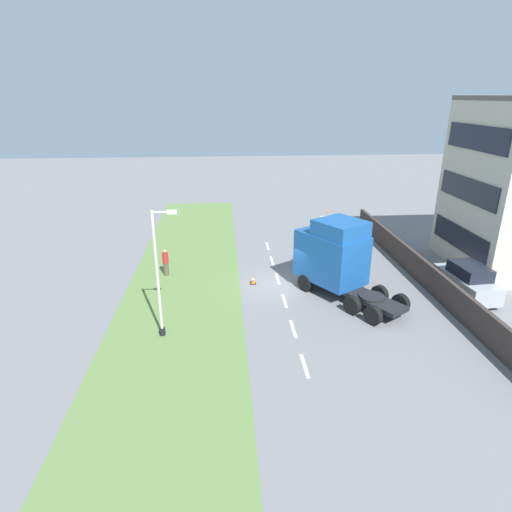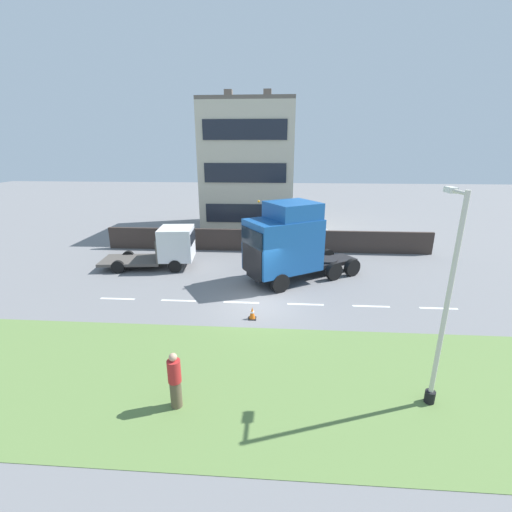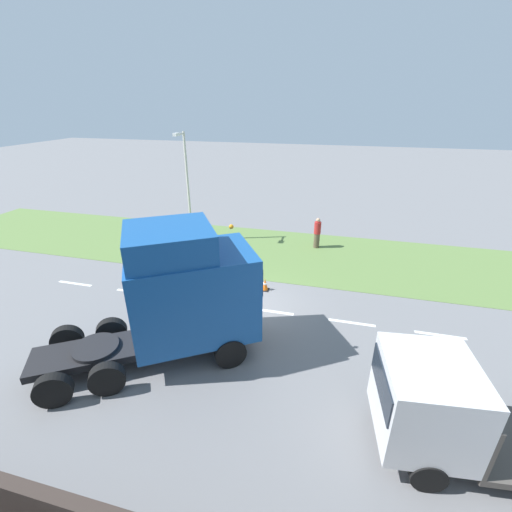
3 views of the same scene
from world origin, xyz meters
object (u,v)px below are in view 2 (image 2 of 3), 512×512
object	(u,v)px
lorry_cab	(287,243)
pedestrian	(175,381)
flatbed_truck	(169,246)
traffic_cone_lead	(252,313)
lamp_post	(444,313)
parked_car	(300,233)

from	to	relation	value
lorry_cab	pedestrian	size ratio (longest dim) A/B	3.86
flatbed_truck	pedestrian	xyz separation A→B (m)	(-12.30, -4.02, -0.48)
traffic_cone_lead	pedestrian	bearing A→B (deg)	162.05
lorry_cab	lamp_post	size ratio (longest dim) A/B	1.10
pedestrian	traffic_cone_lead	size ratio (longest dim) A/B	3.15
lorry_cab	traffic_cone_lead	distance (m)	5.38
flatbed_truck	parked_car	size ratio (longest dim) A/B	1.39
lorry_cab	flatbed_truck	bearing A→B (deg)	42.99
pedestrian	flatbed_truck	bearing A→B (deg)	18.10
lamp_post	traffic_cone_lead	distance (m)	8.04
lorry_cab	parked_car	xyz separation A→B (m)	(7.69, -1.18, -1.30)
lorry_cab	parked_car	distance (m)	7.89
parked_car	flatbed_truck	bearing A→B (deg)	118.75
parked_car	pedestrian	distance (m)	18.63
lamp_post	pedestrian	bearing A→B (deg)	95.82
traffic_cone_lead	lamp_post	bearing A→B (deg)	-129.92
lorry_cab	lamp_post	world-z (taller)	lamp_post
pedestrian	traffic_cone_lead	distance (m)	5.96
lorry_cab	flatbed_truck	xyz separation A→B (m)	(1.94, 7.46, -0.92)
lorry_cab	traffic_cone_lead	xyz separation A→B (m)	(-4.72, 1.61, -2.02)
lorry_cab	pedestrian	bearing A→B (deg)	129.21
lorry_cab	pedestrian	distance (m)	11.01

